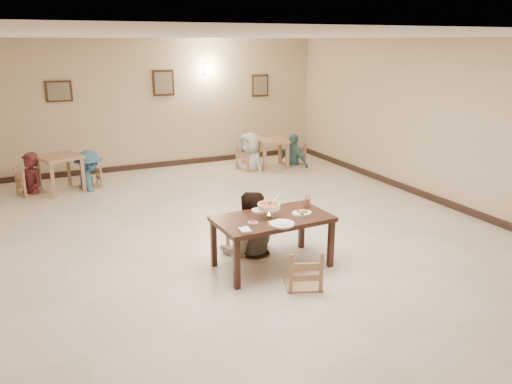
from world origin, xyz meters
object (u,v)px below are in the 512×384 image
bg_chair_lr (89,167)px  bg_chair_rr (294,145)px  bg_table_left (60,162)px  bg_chair_rl (250,148)px  chair_near (304,250)px  bg_diner_b (87,151)px  bg_diner_a (28,153)px  bg_diner_d (294,134)px  main_table (272,223)px  curry_warmer (269,206)px  chair_far (245,221)px  bg_chair_ll (30,169)px  drink_glass (307,202)px  main_diner (249,192)px  bg_diner_c (250,132)px  bg_table_right (273,145)px

bg_chair_lr → bg_chair_rr: 4.82m
bg_table_left → bg_chair_rl: bearing=1.1°
chair_near → bg_diner_b: 5.96m
bg_diner_a → bg_diner_d: 5.93m
main_table → bg_diner_b: size_ratio=0.99×
curry_warmer → bg_chair_lr: size_ratio=0.38×
chair_far → bg_chair_rr: bg_chair_rr is taller
bg_chair_rl → bg_diner_a: bg_diner_a is taller
bg_chair_lr → bg_chair_rr: bearing=82.6°
main_table → bg_chair_ll: bg_chair_ll is taller
drink_glass → bg_diner_a: (-3.46, 4.85, 0.06)m
bg_table_left → curry_warmer: bearing=-65.7°
main_diner → bg_chair_lr: (-1.66, 4.42, -0.47)m
chair_far → bg_diner_b: bearing=99.2°
main_diner → bg_table_left: 4.89m
chair_near → bg_table_left: (-2.40, 5.58, 0.14)m
bg_table_left → bg_chair_lr: size_ratio=1.09×
main_table → bg_table_left: 5.44m
bg_chair_ll → bg_chair_rr: bg_chair_ll is taller
bg_chair_rl → bg_chair_rr: size_ratio=1.06×
bg_diner_a → bg_diner_b: (1.10, 0.00, -0.06)m
bg_chair_ll → bg_diner_a: bearing=25.2°
bg_chair_rl → main_diner: bearing=139.8°
bg_chair_ll → drink_glass: bearing=-164.3°
drink_glass → bg_diner_a: bg_diner_a is taller
bg_table_left → bg_diner_c: size_ratio=0.55×
bg_table_right → bg_chair_rr: 0.58m
bg_diner_b → drink_glass: bearing=-160.5°
bg_table_right → bg_chair_lr: size_ratio=0.89×
chair_near → bg_chair_lr: 5.95m
main_table → bg_diner_d: size_ratio=1.01×
main_diner → chair_far: bearing=-51.1°
bg_chair_lr → bg_chair_rr: (4.82, -0.05, 0.05)m
bg_chair_ll → bg_chair_lr: bearing=-109.7°
chair_far → bg_chair_ll: size_ratio=0.89×
chair_far → bg_diner_d: (3.20, 4.31, 0.31)m
bg_table_left → bg_diner_c: (4.21, 0.08, 0.28)m
chair_near → bg_table_right: bearing=-92.2°
main_table → curry_warmer: (-0.06, -0.00, 0.24)m
chair_near → bg_chair_lr: chair_near is taller
bg_chair_rr → bg_diner_b: bg_diner_b is taller
bg_chair_lr → bg_chair_rl: size_ratio=0.85×
chair_far → bg_diner_c: bg_diner_c is taller
drink_glass → bg_chair_ll: (-3.46, 4.85, -0.27)m
chair_near → drink_glass: chair_near is taller
bg_table_left → bg_chair_rl: (4.21, 0.08, -0.09)m
chair_far → bg_diner_a: bg_diner_a is taller
bg_table_right → bg_diner_b: size_ratio=0.50×
bg_chair_lr → bg_diner_d: bg_diner_d is taller
main_table → main_diner: main_diner is taller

